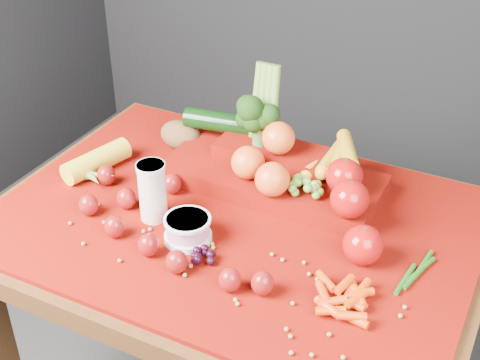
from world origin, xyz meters
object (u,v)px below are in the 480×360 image
at_px(milk_glass, 152,190).
at_px(table, 236,254).
at_px(yogurt_bowl, 188,228).
at_px(produce_mound, 283,168).

bearing_deg(milk_glass, table, 27.14).
bearing_deg(milk_glass, yogurt_bowl, -18.26).
height_order(milk_glass, yogurt_bowl, milk_glass).
relative_size(table, yogurt_bowl, 10.66).
bearing_deg(yogurt_bowl, table, 65.73).
xyz_separation_m(milk_glass, produce_mound, (0.21, 0.23, -0.01)).
bearing_deg(table, milk_glass, -152.86).
distance_m(table, milk_glass, 0.26).
height_order(table, yogurt_bowl, yogurt_bowl).
bearing_deg(table, produce_mound, 72.32).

